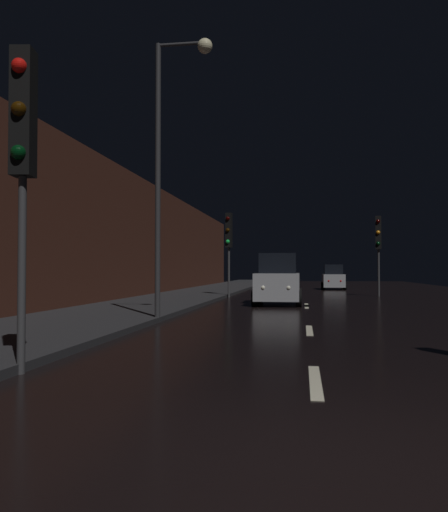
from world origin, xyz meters
The scene contains 10 objects.
ground centered at (0.00, 24.50, -0.01)m, with size 25.30×84.00×0.02m, color black.
sidewalk_left centered at (-6.45, 24.50, 0.07)m, with size 4.40×84.00×0.15m, color #28282B.
building_facade_left centered at (-9.05, 21.00, 3.22)m, with size 0.80×63.00×6.45m, color #472319.
lane_centerline centered at (0.00, 12.04, 0.01)m, with size 0.16×17.65×0.01m.
traffic_light_near_left centered at (-4.25, 2.87, 3.48)m, with size 0.35×0.48×4.80m.
traffic_light_far_right centered at (4.15, 26.72, 3.31)m, with size 0.37×0.48×4.60m.
traffic_light_far_left centered at (-4.16, 24.22, 3.34)m, with size 0.37×0.48×4.63m.
streetlamp_overhead centered at (-3.93, 10.59, 5.37)m, with size 1.70×0.44×8.26m.
car_approaching_headlights centered at (-1.23, 19.05, 1.02)m, with size 2.05×4.43×2.23m.
car_distant_taillights centered at (2.18, 36.97, 0.87)m, with size 1.75×3.79×1.91m.
Camera 1 is at (-0.17, -4.33, 1.53)m, focal length 36.98 mm.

